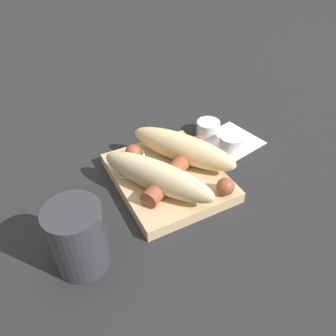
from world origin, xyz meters
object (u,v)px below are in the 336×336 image
at_px(food_tray, 168,177).
at_px(sausage, 176,168).
at_px(bread_roll, 170,161).
at_px(condiment_cup_near, 231,143).
at_px(drink_glass, 78,238).
at_px(condiment_cup_far, 208,129).

xyz_separation_m(food_tray, sausage, (0.01, 0.01, 0.02)).
bearing_deg(food_tray, bread_roll, 21.09).
bearing_deg(condiment_cup_near, sausage, -74.27).
distance_m(sausage, drink_glass, 0.20).
bearing_deg(condiment_cup_far, bread_roll, -55.32).
bearing_deg(condiment_cup_far, food_tray, -57.00).
relative_size(food_tray, condiment_cup_near, 4.26).
relative_size(sausage, drink_glass, 1.75).
bearing_deg(condiment_cup_near, bread_roll, -77.62).
distance_m(sausage, condiment_cup_far, 0.17).
relative_size(bread_roll, condiment_cup_far, 4.91).
distance_m(condiment_cup_near, drink_glass, 0.35).
bearing_deg(drink_glass, condiment_cup_near, 109.82).
bearing_deg(sausage, food_tray, -141.70).
xyz_separation_m(condiment_cup_near, drink_glass, (0.12, -0.32, 0.04)).
bearing_deg(drink_glass, condiment_cup_far, 119.83).
relative_size(bread_roll, sausage, 1.33).
bearing_deg(drink_glass, food_tray, 117.13).
height_order(sausage, drink_glass, drink_glass).
bearing_deg(condiment_cup_far, sausage, -51.80).
relative_size(food_tray, drink_glass, 2.02).
bearing_deg(food_tray, sausage, 38.30).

